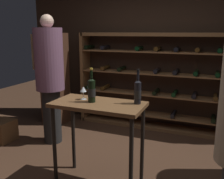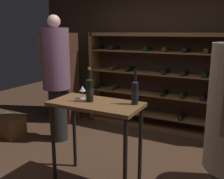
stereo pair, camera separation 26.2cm
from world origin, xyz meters
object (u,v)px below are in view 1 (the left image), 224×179
Objects in this scene: wine_rack at (158,82)px; wine_crate at (0,130)px; person_bystander_red_print at (50,74)px; wine_bottle_black_capsule at (92,90)px; display_cabinet at (55,79)px; tasting_table at (98,116)px; wine_bottle_amber_reserve at (138,92)px; wine_glass_stemmed_center at (83,90)px.

wine_rack is 6.02× the size of wine_crate.
person_bystander_red_print reaches higher than wine_bottle_black_capsule.
person_bystander_red_print is 1.16× the size of display_cabinet.
wine_crate is 0.28× the size of display_cabinet.
wine_bottle_black_capsule reaches higher than tasting_table.
wine_bottle_amber_reserve is (2.43, -0.38, 0.94)m from wine_crate.
wine_bottle_black_capsule is at bearing -165.38° from wine_bottle_amber_reserve.
wine_bottle_black_capsule is (1.60, -1.60, 0.26)m from display_cabinet.
wine_rack reaches higher than wine_bottle_black_capsule.
wine_bottle_amber_reserve is (0.40, 0.12, 0.28)m from tasting_table.
wine_bottle_amber_reserve is (0.18, -1.86, 0.25)m from wine_rack.
person_bystander_red_print reaches higher than tasting_table.
person_bystander_red_print is at bearing 146.44° from tasting_table.
person_bystander_red_print is at bearing 18.47° from wine_crate.
tasting_table is at bearing -43.80° from display_cabinet.
wine_bottle_black_capsule reaches higher than wine_bottle_amber_reserve.
wine_crate is 1.30× the size of wine_bottle_amber_reserve.
wine_rack is at bearing 83.68° from tasting_table.
display_cabinet is 2.14m from wine_glass_stemmed_center.
wine_bottle_amber_reserve is at bearing -35.45° from display_cabinet.
wine_rack is 1.86m from person_bystander_red_print.
wine_bottle_amber_reserve is at bearing 14.62° from wine_bottle_black_capsule.
wine_bottle_amber_reserve is (1.59, -0.66, 0.01)m from person_bystander_red_print.
wine_crate is 2.08m from wine_glass_stemmed_center.
display_cabinet is 2.56m from wine_bottle_amber_reserve.
tasting_table is (-0.22, -1.98, -0.03)m from wine_rack.
wine_bottle_black_capsule is 0.15m from wine_glass_stemmed_center.
wine_bottle_black_capsule is 2.50× the size of wine_glass_stemmed_center.
person_bystander_red_print reaches higher than display_cabinet.
wine_bottle_amber_reserve is at bearing -84.32° from wine_rack.
wine_bottle_amber_reserve reaches higher than tasting_table.
wine_glass_stemmed_center is at bearing -46.54° from display_cabinet.
display_cabinet is at bearing 72.39° from wine_crate.
wine_bottle_black_capsule is (-0.08, -0.00, 0.28)m from tasting_table.
person_bystander_red_print is 1.21m from wine_glass_stemmed_center.
tasting_table is 2.70× the size of wine_bottle_amber_reserve.
wine_bottle_black_capsule is at bearing -45.14° from display_cabinet.
wine_glass_stemmed_center is at bearing 163.62° from tasting_table.
wine_crate is at bearing 171.05° from wine_bottle_amber_reserve.
wine_rack is at bearing -19.69° from person_bystander_red_print.
tasting_table reaches higher than wine_crate.
wine_bottle_black_capsule reaches higher than wine_glass_stemmed_center.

